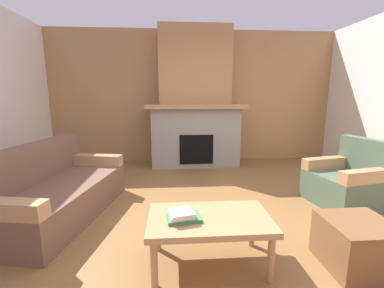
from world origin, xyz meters
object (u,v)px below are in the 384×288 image
at_px(couch, 55,193).
at_px(armchair, 348,182).
at_px(coffee_table, 209,223).
at_px(ottoman, 357,244).
at_px(fireplace, 195,107).

distance_m(couch, armchair, 3.64).
xyz_separation_m(armchair, coffee_table, (-1.97, -1.10, 0.08)).
bearing_deg(ottoman, fireplace, 107.68).
xyz_separation_m(coffee_table, ottoman, (1.21, -0.12, -0.18)).
bearing_deg(coffee_table, ottoman, -5.62).
bearing_deg(fireplace, couch, -129.08).
bearing_deg(armchair, fireplace, 130.62).
relative_size(fireplace, armchair, 3.01).
relative_size(coffee_table, ottoman, 1.92).
height_order(couch, armchair, same).
bearing_deg(couch, armchair, 1.65).
relative_size(couch, ottoman, 3.70).
bearing_deg(armchair, couch, -178.35).
relative_size(fireplace, ottoman, 5.19).
distance_m(fireplace, coffee_table, 3.33).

